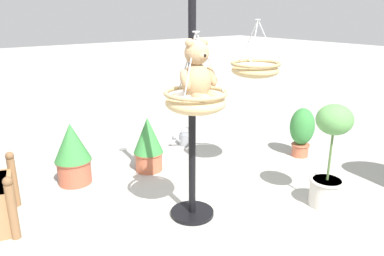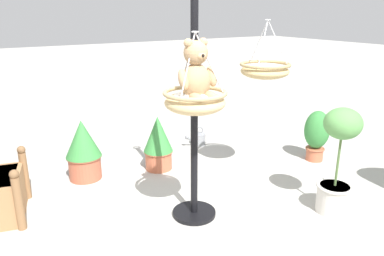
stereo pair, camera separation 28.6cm
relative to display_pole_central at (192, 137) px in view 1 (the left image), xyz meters
The scene contains 10 objects.
ground_plane 0.86m from the display_pole_central, 45.58° to the left, with size 40.00×40.00×0.00m, color #ADAAA3.
display_pole_central is the anchor object (origin of this frame).
hanging_basket_with_teddy 0.52m from the display_pole_central, 59.04° to the left, with size 0.55×0.55×0.68m.
teddy_bear 0.73m from the display_pole_central, 61.31° to the left, with size 0.36×0.31×0.52m.
hanging_basket_left_high 1.23m from the display_pole_central, 167.10° to the right, with size 0.56×0.56×0.64m.
potted_plant_fern_front 2.27m from the display_pole_central, behind, with size 0.34×0.34×0.71m.
potted_plant_flowering_red 1.46m from the display_pole_central, 150.92° to the left, with size 0.37×0.37×1.11m.
potted_plant_bushy_green 1.66m from the display_pole_central, 64.38° to the right, with size 0.43×0.43×0.75m.
potted_plant_conical_shrub 1.33m from the display_pole_central, 100.02° to the right, with size 0.38×0.38×0.72m.
watering_can 2.18m from the display_pole_central, 123.91° to the right, with size 0.35×0.20×0.30m.
Camera 1 is at (1.89, 2.54, 2.00)m, focal length 34.60 mm.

